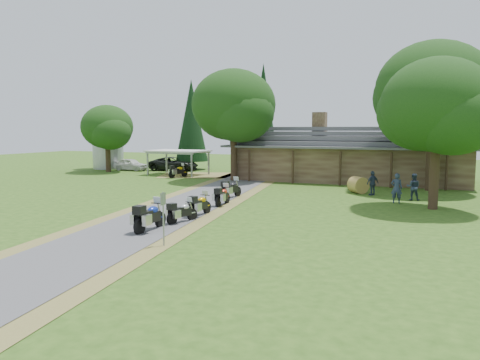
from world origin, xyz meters
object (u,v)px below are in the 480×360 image
at_px(motorcycle_row_c, 200,204).
at_px(car_dark_suv, 174,160).
at_px(car_white_sedan, 131,163).
at_px(motorcycle_row_d, 223,195).
at_px(lodge, 349,153).
at_px(silo, 108,138).
at_px(motorcycle_row_a, 150,215).
at_px(carport, 178,163).
at_px(motorcycle_row_b, 182,211).
at_px(hay_bale, 358,185).
at_px(motorcycle_carport_a, 178,171).
at_px(motorcycle_row_e, 232,188).

bearing_deg(motorcycle_row_c, car_dark_suv, 36.29).
bearing_deg(car_white_sedan, motorcycle_row_d, -129.57).
distance_m(lodge, silo, 28.26).
distance_m(silo, motorcycle_row_a, 35.77).
bearing_deg(car_white_sedan, silo, 77.41).
height_order(silo, motorcycle_row_c, silo).
bearing_deg(motorcycle_row_d, carport, 34.51).
height_order(silo, motorcycle_row_a, silo).
height_order(motorcycle_row_a, motorcycle_row_b, motorcycle_row_a).
xyz_separation_m(carport, car_dark_suv, (-2.96, 4.15, -0.11)).
xyz_separation_m(car_white_sedan, motorcycle_row_d, (19.50, -18.03, -0.22)).
distance_m(silo, motorcycle_row_b, 34.44).
bearing_deg(carport, hay_bale, -16.69).
xyz_separation_m(car_white_sedan, car_dark_suv, (4.50, 1.78, 0.28)).
relative_size(carport, motorcycle_carport_a, 2.94).
xyz_separation_m(silo, motorcycle_row_a, (23.34, -26.96, -2.84)).
height_order(motorcycle_row_c, motorcycle_carport_a, motorcycle_carport_a).
xyz_separation_m(car_dark_suv, hay_bale, (21.84, -11.18, -0.54)).
xyz_separation_m(motorcycle_row_d, motorcycle_row_e, (-0.68, 2.95, 0.04)).
height_order(carport, motorcycle_row_e, carport).
bearing_deg(carport, motorcycle_row_a, -59.27).
xyz_separation_m(lodge, motorcycle_row_c, (-4.44, -20.95, -1.80)).
bearing_deg(car_white_sedan, motorcycle_row_e, -125.52).
distance_m(car_white_sedan, hay_bale, 27.97).
relative_size(carport, car_white_sedan, 1.12).
xyz_separation_m(motorcycle_row_d, motorcycle_carport_a, (-10.75, 13.36, 0.03)).
distance_m(lodge, motorcycle_row_b, 23.41).
height_order(car_white_sedan, motorcycle_row_c, car_white_sedan).
xyz_separation_m(lodge, motorcycle_row_b, (-4.42, -22.91, -1.85)).
height_order(car_white_sedan, car_dark_suv, car_dark_suv).
xyz_separation_m(motorcycle_row_a, motorcycle_row_c, (0.40, 4.16, -0.08)).
height_order(carport, car_white_sedan, carport).
height_order(motorcycle_row_a, motorcycle_row_d, motorcycle_row_a).
relative_size(lodge, hay_bale, 17.93).
bearing_deg(carport, car_dark_suv, 129.25).
relative_size(motorcycle_row_e, motorcycle_carport_a, 1.02).
height_order(lodge, motorcycle_row_d, lodge).
relative_size(lodge, motorcycle_row_b, 12.29).
bearing_deg(motorcycle_row_c, hay_bale, -24.79).
bearing_deg(silo, motorcycle_row_c, -43.84).
bearing_deg(car_dark_suv, motorcycle_carport_a, -155.46).
relative_size(silo, car_dark_suv, 1.20).
bearing_deg(hay_bale, car_white_sedan, 160.37).
distance_m(silo, motorcycle_carport_a, 14.21).
bearing_deg(motorcycle_row_d, car_dark_suv, 34.10).
bearing_deg(motorcycle_row_b, motorcycle_row_c, 17.77).
bearing_deg(car_white_sedan, motorcycle_row_a, -139.88).
relative_size(motorcycle_row_c, hay_bale, 1.59).
bearing_deg(lodge, car_dark_suv, 172.73).
bearing_deg(car_white_sedan, lodge, -88.55).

